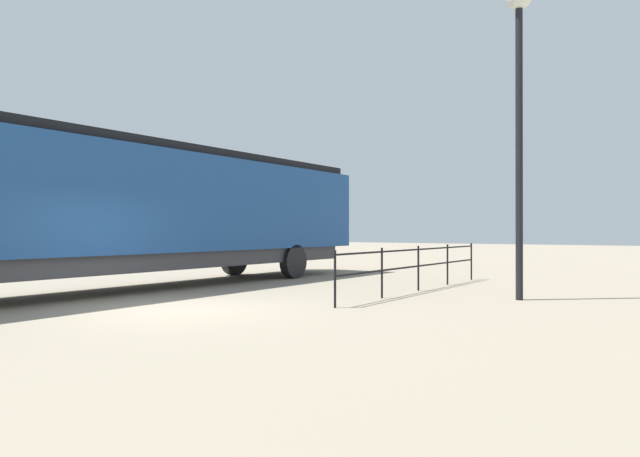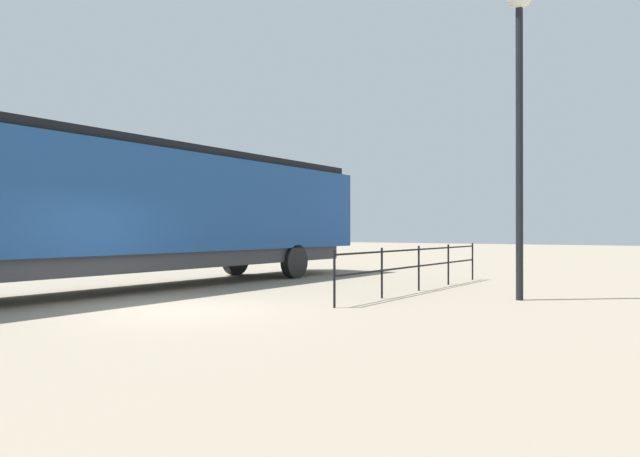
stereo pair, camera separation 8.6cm
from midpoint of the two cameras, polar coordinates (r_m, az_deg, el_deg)
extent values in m
plane|color=gray|center=(12.01, -14.57, -7.65)|extent=(120.00, 120.00, 0.00)
cube|color=navy|center=(15.85, -19.28, 2.51)|extent=(2.87, 18.31, 2.61)
cube|color=black|center=(21.69, -1.99, 0.73)|extent=(2.76, 2.14, 1.83)
cube|color=black|center=(15.99, -19.28, 7.63)|extent=(2.59, 17.57, 0.24)
cube|color=#38383D|center=(15.86, -19.29, -3.03)|extent=(2.59, 16.84, 0.45)
cylinder|color=black|center=(20.79, -8.46, -2.99)|extent=(0.30, 1.10, 1.10)
cylinder|color=black|center=(19.16, -2.74, -3.22)|extent=(0.30, 1.10, 1.10)
cylinder|color=black|center=(13.98, 18.64, 7.08)|extent=(0.16, 0.16, 6.66)
cube|color=black|center=(15.39, 9.39, -2.02)|extent=(0.04, 8.11, 0.04)
cube|color=black|center=(15.41, 9.39, -3.62)|extent=(0.04, 8.11, 0.04)
cylinder|color=black|center=(11.84, 1.26, -4.94)|extent=(0.05, 0.05, 1.16)
cylinder|color=black|center=(13.59, 5.86, -4.33)|extent=(0.05, 0.05, 1.16)
cylinder|color=black|center=(15.41, 9.39, -3.84)|extent=(0.05, 0.05, 1.16)
cylinder|color=black|center=(17.28, 12.16, -3.44)|extent=(0.05, 0.05, 1.16)
cylinder|color=black|center=(19.18, 14.38, -3.12)|extent=(0.05, 0.05, 1.16)
camera|label=1|loc=(0.04, -90.18, 0.00)|focal=32.90mm
camera|label=2|loc=(0.04, 89.82, 0.00)|focal=32.90mm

